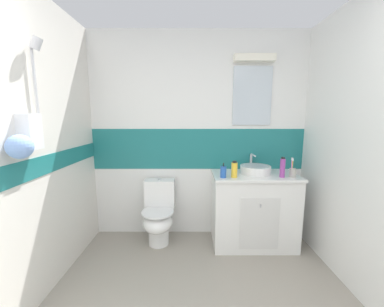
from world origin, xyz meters
The scene contains 9 objects.
wall_back_tiled centered at (0.01, 2.45, 1.26)m, with size 3.20×0.20×2.50m.
wall_left_shower_alcove centered at (-1.35, 1.20, 1.25)m, with size 0.28×3.48×2.50m.
vanity_cabinet centered at (0.64, 2.14, 0.43)m, with size 0.95×0.55×0.85m.
sink_basin centered at (0.66, 2.17, 0.90)m, with size 0.35×0.39×0.20m.
toilet centered at (-0.47, 2.15, 0.35)m, with size 0.37×0.50×0.75m.
toothbrush_cup centered at (1.02, 2.01, 0.90)m, with size 0.07×0.07×0.21m.
soap_dispenser centered at (0.26, 1.98, 0.91)m, with size 0.07×0.07×0.16m.
mouthwash_bottle centered at (0.38, 1.99, 0.94)m, with size 0.07×0.07×0.18m.
shampoo_bottle_tall centered at (0.90, 1.99, 0.96)m, with size 0.05×0.05×0.22m.
Camera 1 is at (-0.07, -0.40, 1.49)m, focal length 21.33 mm.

